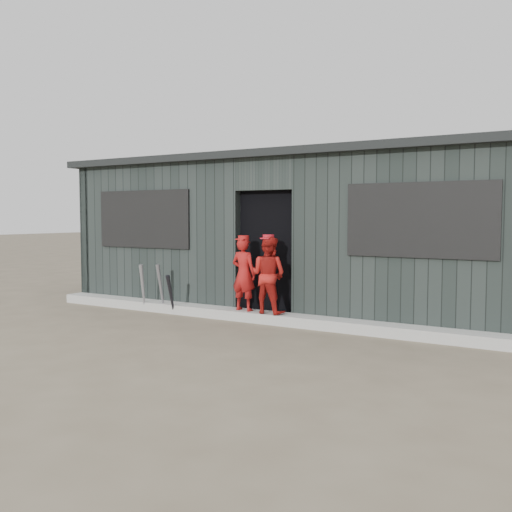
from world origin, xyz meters
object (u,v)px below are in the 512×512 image
Objects in this scene: player_red_left at (244,274)px; dugout at (305,234)px; bat_mid at (161,288)px; player_grey_back at (293,279)px; player_red_right at (268,275)px; bat_right at (171,295)px; bat_left at (143,288)px.

dugout is (0.22, 1.70, 0.57)m from player_red_left.
player_grey_back reaches higher than bat_mid.
player_grey_back is (0.10, 0.61, -0.12)m from player_red_right.
player_red_right reaches higher than player_grey_back.
bat_right is 0.60× the size of player_red_right.
bat_left is 0.10× the size of dugout.
player_red_right is at bearing 179.78° from player_red_left.
bat_mid is 2.22m from player_grey_back.
bat_mid is at bearing -134.39° from dugout.
bat_mid is at bearing 32.00° from player_grey_back.
player_grey_back is at bearing -130.15° from player_red_left.
player_red_left is 0.81m from player_grey_back.
bat_right is 2.61m from dugout.
dugout is at bearing -60.36° from player_grey_back.
dugout reaches higher than bat_right.
dugout is at bearing -79.45° from player_red_right.
dugout is at bearing 45.61° from bat_mid.
bat_right is 0.57× the size of player_grey_back.
bat_right is 1.99m from player_grey_back.
player_red_left is 0.94× the size of player_grey_back.
player_red_left is at bearing 0.13° from player_red_right.
bat_mid is at bearing 5.71° from player_red_right.
bat_mid is 0.10× the size of dugout.
dugout is at bearing -94.81° from player_red_left.
bat_right is (0.63, -0.04, -0.07)m from bat_left.
player_red_right is 0.14× the size of dugout.
bat_left is 1.17× the size of bat_right.
player_red_right reaches higher than bat_mid.
player_red_right reaches higher than player_red_left.
dugout reaches higher than player_red_right.
bat_mid is at bearing 157.80° from bat_right.
bat_left is 0.71× the size of player_red_left.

